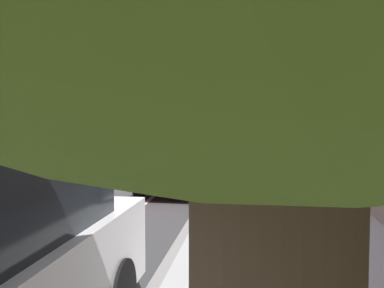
{
  "coord_description": "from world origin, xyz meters",
  "views": [
    {
      "loc": [
        3.08,
        -13.26,
        2.2
      ],
      "look_at": [
        0.68,
        4.83,
        1.04
      ],
      "focal_mm": 42.65,
      "sensor_mm": 36.0,
      "label": 1
    }
  ],
  "objects_px": {
    "parked_sedan_red_mid": "(180,165)",
    "parked_pickup_grey_far": "(209,141)",
    "cyclist_with_backpack": "(216,146)",
    "parked_sedan_silver_farthest": "(220,137)",
    "bicycle_at_curb": "(212,160)",
    "pedestrian_on_phone": "(298,166)",
    "street_tree_far_end": "(254,76)",
    "street_tree_corner": "(254,93)"
  },
  "relations": [
    {
      "from": "parked_sedan_red_mid",
      "to": "street_tree_corner",
      "type": "xyz_separation_m",
      "value": [
        2.14,
        11.99,
        2.63
      ]
    },
    {
      "from": "cyclist_with_backpack",
      "to": "street_tree_far_end",
      "type": "height_order",
      "value": "street_tree_far_end"
    },
    {
      "from": "street_tree_far_end",
      "to": "street_tree_corner",
      "type": "relative_size",
      "value": 0.91
    },
    {
      "from": "parked_sedan_silver_farthest",
      "to": "cyclist_with_backpack",
      "type": "bearing_deg",
      "value": -86.65
    },
    {
      "from": "parked_sedan_red_mid",
      "to": "cyclist_with_backpack",
      "type": "relative_size",
      "value": 2.77
    },
    {
      "from": "parked_pickup_grey_far",
      "to": "parked_sedan_red_mid",
      "type": "bearing_deg",
      "value": -89.61
    },
    {
      "from": "parked_sedan_red_mid",
      "to": "street_tree_far_end",
      "type": "height_order",
      "value": "street_tree_far_end"
    },
    {
      "from": "parked_sedan_silver_farthest",
      "to": "cyclist_with_backpack",
      "type": "relative_size",
      "value": 2.72
    },
    {
      "from": "parked_sedan_silver_farthest",
      "to": "street_tree_corner",
      "type": "distance_m",
      "value": 6.38
    },
    {
      "from": "parked_sedan_silver_farthest",
      "to": "pedestrian_on_phone",
      "type": "relative_size",
      "value": 2.6
    },
    {
      "from": "street_tree_corner",
      "to": "parked_sedan_red_mid",
      "type": "bearing_deg",
      "value": -100.14
    },
    {
      "from": "parked_sedan_silver_farthest",
      "to": "bicycle_at_curb",
      "type": "bearing_deg",
      "value": -87.6
    },
    {
      "from": "street_tree_corner",
      "to": "street_tree_far_end",
      "type": "bearing_deg",
      "value": -90.0
    },
    {
      "from": "parked_sedan_silver_farthest",
      "to": "bicycle_at_curb",
      "type": "distance_m",
      "value": 12.04
    },
    {
      "from": "bicycle_at_curb",
      "to": "parked_sedan_silver_farthest",
      "type": "bearing_deg",
      "value": 92.4
    },
    {
      "from": "parked_sedan_red_mid",
      "to": "bicycle_at_curb",
      "type": "distance_m",
      "value": 5.39
    },
    {
      "from": "parked_sedan_silver_farthest",
      "to": "cyclist_with_backpack",
      "type": "height_order",
      "value": "cyclist_with_backpack"
    },
    {
      "from": "cyclist_with_backpack",
      "to": "pedestrian_on_phone",
      "type": "relative_size",
      "value": 0.96
    },
    {
      "from": "street_tree_far_end",
      "to": "pedestrian_on_phone",
      "type": "bearing_deg",
      "value": -76.6
    },
    {
      "from": "parked_pickup_grey_far",
      "to": "bicycle_at_curb",
      "type": "relative_size",
      "value": 3.17
    },
    {
      "from": "parked_sedan_silver_farthest",
      "to": "street_tree_far_end",
      "type": "bearing_deg",
      "value": -82.42
    },
    {
      "from": "parked_pickup_grey_far",
      "to": "cyclist_with_backpack",
      "type": "distance_m",
      "value": 4.72
    },
    {
      "from": "parked_sedan_red_mid",
      "to": "street_tree_corner",
      "type": "bearing_deg",
      "value": 79.86
    },
    {
      "from": "parked_pickup_grey_far",
      "to": "cyclist_with_backpack",
      "type": "height_order",
      "value": "parked_pickup_grey_far"
    },
    {
      "from": "cyclist_with_backpack",
      "to": "parked_sedan_silver_farthest",
      "type": "bearing_deg",
      "value": 93.35
    },
    {
      "from": "street_tree_far_end",
      "to": "cyclist_with_backpack",
      "type": "bearing_deg",
      "value": 110.24
    },
    {
      "from": "parked_sedan_silver_farthest",
      "to": "street_tree_far_end",
      "type": "xyz_separation_m",
      "value": [
        2.19,
        -16.42,
        2.63
      ]
    },
    {
      "from": "parked_sedan_red_mid",
      "to": "parked_sedan_silver_farthest",
      "type": "relative_size",
      "value": 1.02
    },
    {
      "from": "parked_pickup_grey_far",
      "to": "cyclist_with_backpack",
      "type": "relative_size",
      "value": 3.34
    },
    {
      "from": "street_tree_far_end",
      "to": "street_tree_corner",
      "type": "distance_m",
      "value": 11.03
    },
    {
      "from": "parked_sedan_red_mid",
      "to": "parked_pickup_grey_far",
      "type": "xyz_separation_m",
      "value": [
        -0.07,
        9.56,
        0.15
      ]
    },
    {
      "from": "parked_sedan_red_mid",
      "to": "cyclist_with_backpack",
      "type": "xyz_separation_m",
      "value": [
        0.69,
        4.91,
        0.23
      ]
    },
    {
      "from": "pedestrian_on_phone",
      "to": "bicycle_at_curb",
      "type": "bearing_deg",
      "value": 107.43
    },
    {
      "from": "parked_sedan_red_mid",
      "to": "street_tree_far_end",
      "type": "bearing_deg",
      "value": 24.02
    },
    {
      "from": "cyclist_with_backpack",
      "to": "bicycle_at_curb",
      "type": "bearing_deg",
      "value": 116.44
    },
    {
      "from": "bicycle_at_curb",
      "to": "pedestrian_on_phone",
      "type": "height_order",
      "value": "pedestrian_on_phone"
    },
    {
      "from": "parked_pickup_grey_far",
      "to": "cyclist_with_backpack",
      "type": "bearing_deg",
      "value": -80.81
    },
    {
      "from": "parked_sedan_red_mid",
      "to": "parked_pickup_grey_far",
      "type": "height_order",
      "value": "parked_pickup_grey_far"
    },
    {
      "from": "street_tree_far_end",
      "to": "pedestrian_on_phone",
      "type": "distance_m",
      "value": 4.67
    },
    {
      "from": "parked_sedan_silver_farthest",
      "to": "street_tree_far_end",
      "type": "relative_size",
      "value": 1.05
    },
    {
      "from": "parked_pickup_grey_far",
      "to": "street_tree_corner",
      "type": "distance_m",
      "value": 4.12
    },
    {
      "from": "parked_pickup_grey_far",
      "to": "pedestrian_on_phone",
      "type": "xyz_separation_m",
      "value": [
        3.15,
        -12.57,
        0.2
      ]
    }
  ]
}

